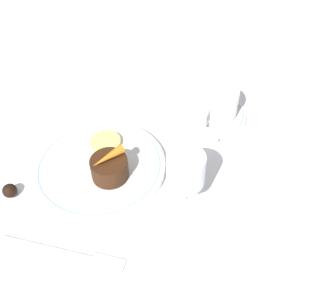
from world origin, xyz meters
TOP-DOWN VIEW (x-y plane):
  - ground_plane at (0.00, 0.00)m, footprint 3.00×3.00m
  - dinner_plate at (0.02, -0.05)m, footprint 0.23×0.23m
  - saucer at (-0.20, 0.10)m, footprint 0.13×0.13m
  - coffee_cup at (-0.20, 0.10)m, footprint 0.12×0.09m
  - spoon at (-0.15, 0.09)m, footprint 0.09×0.10m
  - wine_glass at (0.02, 0.12)m, footprint 0.06×0.06m
  - fork at (0.18, 0.00)m, footprint 0.04×0.20m
  - dessert_cake at (0.03, -0.02)m, footprint 0.06×0.06m
  - carrot_garnish at (0.03, -0.02)m, footprint 0.06×0.04m
  - pineapple_slice at (-0.03, -0.06)m, footprint 0.06×0.06m
  - chocolate_truffle at (0.12, -0.16)m, footprint 0.02×0.02m

SIDE VIEW (x-z plane):
  - ground_plane at x=0.00m, z-range 0.00..0.00m
  - fork at x=0.18m, z-range 0.00..0.01m
  - saucer at x=-0.20m, z-range 0.00..0.01m
  - dinner_plate at x=0.02m, z-range 0.00..0.02m
  - chocolate_truffle at x=0.12m, z-range 0.00..0.02m
  - spoon at x=-0.15m, z-range 0.01..0.01m
  - pineapple_slice at x=-0.03m, z-range 0.01..0.02m
  - dessert_cake at x=0.03m, z-range 0.01..0.05m
  - coffee_cup at x=-0.20m, z-range 0.01..0.08m
  - carrot_garnish at x=0.03m, z-range 0.05..0.07m
  - wine_glass at x=0.02m, z-range 0.02..0.12m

